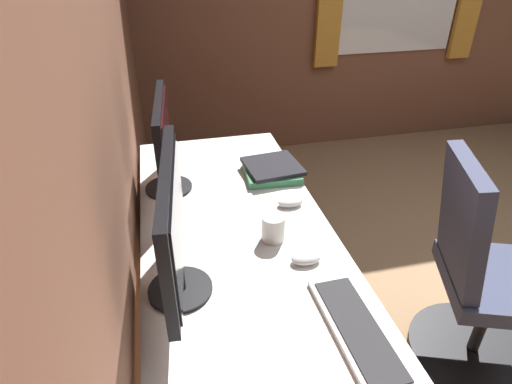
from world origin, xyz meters
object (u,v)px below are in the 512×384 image
(keyboard_main, at_px, (358,329))
(drawer_pedestal, at_px, (222,260))
(coffee_mug, at_px, (273,227))
(office_chair, at_px, (479,281))
(mouse_main, at_px, (306,258))
(monitor_primary, at_px, (173,225))
(book_stack_near, at_px, (272,170))
(mouse_spare, at_px, (290,202))
(monitor_secondary, at_px, (164,139))

(keyboard_main, bearing_deg, drawer_pedestal, 17.48)
(coffee_mug, bearing_deg, office_chair, -98.79)
(mouse_main, bearing_deg, office_chair, -88.46)
(drawer_pedestal, height_order, coffee_mug, coffee_mug)
(monitor_primary, height_order, book_stack_near, monitor_primary)
(book_stack_near, distance_m, coffee_mug, 0.48)
(monitor_primary, height_order, mouse_spare, monitor_primary)
(monitor_secondary, xyz_separation_m, keyboard_main, (-0.91, -0.47, -0.22))
(monitor_secondary, bearing_deg, coffee_mug, -142.01)
(drawer_pedestal, xyz_separation_m, keyboard_main, (-0.84, -0.26, 0.39))
(mouse_main, distance_m, book_stack_near, 0.61)
(book_stack_near, distance_m, office_chair, 0.99)
(mouse_main, relative_size, mouse_spare, 1.00)
(monitor_primary, bearing_deg, monitor_secondary, -0.04)
(monitor_primary, distance_m, book_stack_near, 0.83)
(coffee_mug, relative_size, office_chair, 0.13)
(monitor_secondary, xyz_separation_m, coffee_mug, (-0.44, -0.35, -0.18))
(drawer_pedestal, distance_m, coffee_mug, 0.59)
(monitor_secondary, relative_size, book_stack_near, 2.02)
(monitor_primary, xyz_separation_m, book_stack_near, (0.65, -0.47, -0.23))
(monitor_secondary, relative_size, coffee_mug, 4.26)
(drawer_pedestal, bearing_deg, mouse_spare, -123.17)
(monitor_secondary, relative_size, mouse_main, 5.12)
(monitor_primary, xyz_separation_m, office_chair, (0.06, -1.20, -0.52))
(monitor_secondary, xyz_separation_m, mouse_spare, (-0.25, -0.47, -0.22))
(drawer_pedestal, xyz_separation_m, mouse_spare, (-0.18, -0.27, 0.40))
(drawer_pedestal, bearing_deg, book_stack_near, -71.55)
(monitor_secondary, distance_m, keyboard_main, 1.05)
(monitor_primary, distance_m, mouse_spare, 0.65)
(monitor_secondary, distance_m, coffee_mug, 0.59)
(monitor_secondary, bearing_deg, office_chair, -115.64)
(monitor_primary, relative_size, office_chair, 0.59)
(monitor_primary, distance_m, monitor_secondary, 0.64)
(book_stack_near, height_order, coffee_mug, coffee_mug)
(office_chair, bearing_deg, keyboard_main, 114.63)
(mouse_spare, bearing_deg, monitor_secondary, 62.24)
(monitor_secondary, bearing_deg, monitor_primary, 179.96)
(keyboard_main, xyz_separation_m, coffee_mug, (0.47, 0.12, 0.04))
(drawer_pedestal, relative_size, coffee_mug, 5.56)
(monitor_secondary, height_order, mouse_main, monitor_secondary)
(keyboard_main, distance_m, coffee_mug, 0.48)
(mouse_main, xyz_separation_m, book_stack_near, (0.61, -0.04, 0.01))
(monitor_secondary, bearing_deg, mouse_spare, -117.76)
(book_stack_near, bearing_deg, monitor_primary, 144.45)
(monitor_primary, xyz_separation_m, keyboard_main, (-0.27, -0.47, -0.24))
(monitor_secondary, relative_size, office_chair, 0.55)
(mouse_spare, xyz_separation_m, book_stack_near, (0.27, 0.01, 0.01))
(drawer_pedestal, distance_m, mouse_spare, 0.51)
(mouse_spare, height_order, book_stack_near, book_stack_near)
(mouse_main, xyz_separation_m, coffee_mug, (0.15, 0.08, 0.03))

